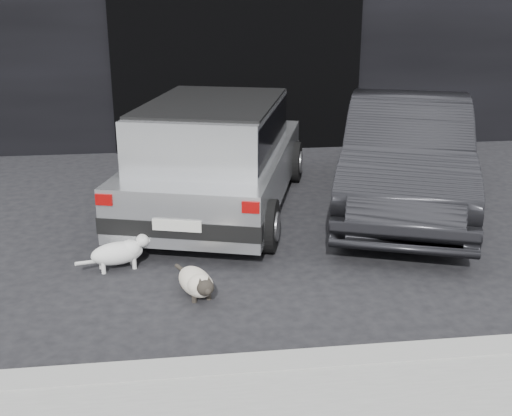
{
  "coord_description": "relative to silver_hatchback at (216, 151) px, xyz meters",
  "views": [
    {
      "loc": [
        -0.04,
        -6.41,
        2.58
      ],
      "look_at": [
        0.72,
        -0.49,
        0.51
      ],
      "focal_mm": 45.0,
      "sensor_mm": 36.0,
      "label": 1
    }
  ],
  "objects": [
    {
      "name": "cat_white",
      "position": [
        -1.04,
        -1.61,
        -0.56
      ],
      "size": [
        0.71,
        0.37,
        0.35
      ],
      "rotation": [
        0.0,
        0.0,
        -1.3
      ],
      "color": "white",
      "rests_on": "ground"
    },
    {
      "name": "silver_hatchback",
      "position": [
        0.0,
        0.0,
        0.0
      ],
      "size": [
        2.6,
        3.95,
        1.34
      ],
      "rotation": [
        0.0,
        0.0,
        -0.29
      ],
      "color": "#BBBDC0",
      "rests_on": "ground"
    },
    {
      "name": "second_car",
      "position": [
        2.29,
        -0.19,
        -0.07
      ],
      "size": [
        2.7,
        4.29,
        1.33
      ],
      "primitive_type": "imported",
      "rotation": [
        0.0,
        0.0,
        -0.35
      ],
      "color": "black",
      "rests_on": "ground"
    },
    {
      "name": "curb",
      "position": [
        0.57,
        -3.59,
        -0.67
      ],
      "size": [
        18.0,
        0.25,
        0.12
      ],
      "primitive_type": "cube",
      "color": "gray",
      "rests_on": "ground"
    },
    {
      "name": "garage_opening",
      "position": [
        0.57,
        3.0,
        0.57
      ],
      "size": [
        4.0,
        0.1,
        2.6
      ],
      "primitive_type": "cube",
      "color": "black",
      "rests_on": "ground"
    },
    {
      "name": "ground",
      "position": [
        -0.43,
        -0.99,
        -0.73
      ],
      "size": [
        80.0,
        80.0,
        0.0
      ],
      "primitive_type": "plane",
      "color": "black",
      "rests_on": "ground"
    },
    {
      "name": "cat_siamese",
      "position": [
        -0.33,
        -2.3,
        -0.61
      ],
      "size": [
        0.4,
        0.76,
        0.27
      ],
      "rotation": [
        0.0,
        0.0,
        3.42
      ],
      "color": "beige",
      "rests_on": "ground"
    }
  ]
}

